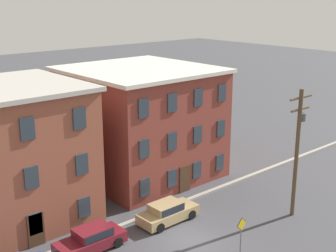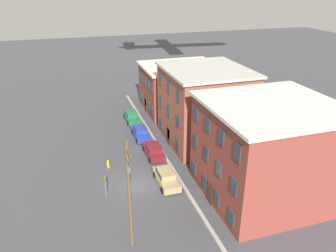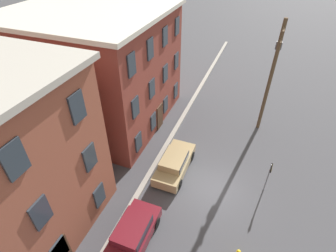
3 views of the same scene
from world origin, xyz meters
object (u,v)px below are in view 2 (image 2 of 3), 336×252
caution_sign (105,182)px  fire_hydrant (108,164)px  car_maroon (154,150)px  car_green (132,116)px  car_blue (141,132)px  utility_pole (129,191)px  car_tan (166,177)px

caution_sign → fire_hydrant: (-5.34, 0.96, -1.16)m
car_maroon → car_green: bearing=-178.4°
car_blue → fire_hydrant: bearing=-38.9°
car_blue → car_maroon: 5.40m
car_maroon → caution_sign: bearing=-45.3°
caution_sign → car_green: bearing=160.7°
utility_pole → fire_hydrant: size_ratio=9.55×
car_blue → utility_pole: utility_pole is taller
car_tan → fire_hydrant: size_ratio=4.58×
car_tan → fire_hydrant: bearing=-132.9°
car_blue → fire_hydrant: 8.33m
car_green → fire_hydrant: size_ratio=4.58×
fire_hydrant → utility_pole: bearing=0.6°
car_green → caution_sign: size_ratio=1.76×
car_maroon → car_tan: 5.97m
car_green → caution_sign: (17.62, -6.19, 0.90)m
car_maroon → caution_sign: caution_sign is taller
car_blue → caution_sign: 13.36m
car_green → car_maroon: size_ratio=1.00×
utility_pole → car_green: bearing=168.3°
car_tan → caution_sign: 6.27m
car_maroon → utility_pole: size_ratio=0.48×
car_blue → car_tan: 11.35m
car_blue → car_maroon: (5.39, 0.31, 0.00)m
car_green → car_tan: bearing=0.0°
fire_hydrant → car_blue: bearing=141.1°
car_green → car_blue: (5.81, -0.00, 0.00)m
caution_sign → utility_pole: (6.99, 1.09, 3.51)m
car_blue → caution_sign: caution_sign is taller
car_blue → fire_hydrant: size_ratio=4.58×
car_tan → utility_pole: 10.05m
car_tan → caution_sign: caution_sign is taller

